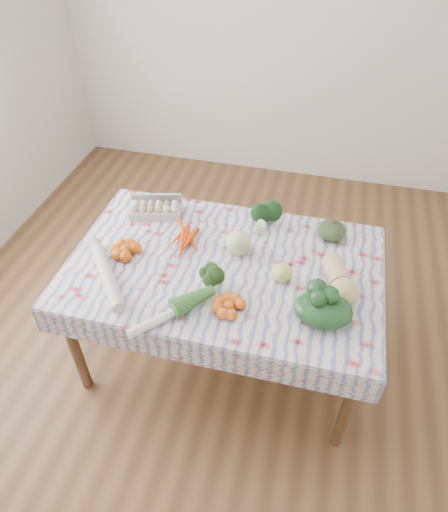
{
  "coord_description": "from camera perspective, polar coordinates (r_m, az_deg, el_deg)",
  "views": [
    {
      "loc": [
        0.43,
        -1.72,
        2.43
      ],
      "look_at": [
        0.0,
        0.0,
        0.82
      ],
      "focal_mm": 32.0,
      "sensor_mm": 36.0,
      "label": 1
    }
  ],
  "objects": [
    {
      "name": "orange_cluster",
      "position": [
        2.52,
        -12.17,
        0.77
      ],
      "size": [
        0.26,
        0.26,
        0.07
      ],
      "primitive_type": "cube",
      "rotation": [
        0.0,
        0.0,
        -0.3
      ],
      "color": "#DB580F",
      "rests_on": "tablecloth"
    },
    {
      "name": "daikon",
      "position": [
        2.38,
        -14.33,
        -2.57
      ],
      "size": [
        0.35,
        0.42,
        0.07
      ],
      "primitive_type": "cylinder",
      "rotation": [
        1.57,
        0.0,
        0.67
      ],
      "color": "beige",
      "rests_on": "tablecloth"
    },
    {
      "name": "mandarin_cluster",
      "position": [
        2.19,
        0.6,
        -6.17
      ],
      "size": [
        0.24,
        0.24,
        0.06
      ],
      "primitive_type": "cube",
      "rotation": [
        0.0,
        0.0,
        -0.31
      ],
      "color": "orange",
      "rests_on": "tablecloth"
    },
    {
      "name": "grapefruit",
      "position": [
        2.33,
        7.27,
        -2.1
      ],
      "size": [
        0.11,
        0.11,
        0.1
      ],
      "primitive_type": "sphere",
      "rotation": [
        0.0,
        0.0,
        -0.03
      ],
      "color": "#E0E36A",
      "rests_on": "tablecloth"
    },
    {
      "name": "kabocha_squash",
      "position": [
        2.63,
        13.33,
        3.15
      ],
      "size": [
        0.18,
        0.18,
        0.1
      ],
      "primitive_type": "ellipsoid",
      "rotation": [
        0.0,
        0.0,
        -0.11
      ],
      "color": "#344A23",
      "rests_on": "tablecloth"
    },
    {
      "name": "dining_table",
      "position": [
        2.49,
        -0.0,
        -2.42
      ],
      "size": [
        1.6,
        1.0,
        0.75
      ],
      "color": "brown",
      "rests_on": "ground"
    },
    {
      "name": "spinach_bag",
      "position": [
        2.18,
        12.27,
        -6.57
      ],
      "size": [
        0.34,
        0.31,
        0.12
      ],
      "primitive_type": "ellipsoid",
      "rotation": [
        0.0,
        0.0,
        -0.4
      ],
      "color": "#153719",
      "rests_on": "tablecloth"
    },
    {
      "name": "kale_bunch",
      "position": [
        2.66,
        5.11,
        5.07
      ],
      "size": [
        0.18,
        0.16,
        0.14
      ],
      "primitive_type": "ellipsoid",
      "rotation": [
        0.0,
        0.0,
        -0.17
      ],
      "color": "#163C16",
      "rests_on": "tablecloth"
    },
    {
      "name": "cabbage",
      "position": [
        2.45,
        1.82,
        1.65
      ],
      "size": [
        0.17,
        0.17,
        0.14
      ],
      "primitive_type": "sphere",
      "rotation": [
        0.0,
        0.0,
        -0.25
      ],
      "color": "#BAD38D",
      "rests_on": "tablecloth"
    },
    {
      "name": "leek",
      "position": [
        2.17,
        -6.61,
        -7.15
      ],
      "size": [
        0.33,
        0.36,
        0.05
      ],
      "primitive_type": "cylinder",
      "rotation": [
        1.57,
        0.0,
        -0.73
      ],
      "color": "white",
      "rests_on": "tablecloth"
    },
    {
      "name": "wall_back",
      "position": [
        4.12,
        8.66,
        27.36
      ],
      "size": [
        4.0,
        0.04,
        2.8
      ],
      "primitive_type": "cube",
      "color": "silver",
      "rests_on": "ground"
    },
    {
      "name": "tablecloth",
      "position": [
        2.43,
        -0.0,
        -1.12
      ],
      "size": [
        1.66,
        1.06,
        0.01
      ],
      "primitive_type": "cube",
      "color": "silver",
      "rests_on": "dining_table"
    },
    {
      "name": "butternut_squash",
      "position": [
        2.33,
        14.29,
        -2.73
      ],
      "size": [
        0.23,
        0.33,
        0.14
      ],
      "primitive_type": "ellipsoid",
      "rotation": [
        0.0,
        0.0,
        0.34
      ],
      "color": "#DBBB73",
      "rests_on": "tablecloth"
    },
    {
      "name": "egg_carton",
      "position": [
        2.76,
        -8.58,
        5.62
      ],
      "size": [
        0.33,
        0.19,
        0.08
      ],
      "primitive_type": "cube",
      "rotation": [
        0.0,
        0.0,
        0.24
      ],
      "color": "#B9B9B4",
      "rests_on": "tablecloth"
    },
    {
      "name": "ground",
      "position": [
        3.0,
        -0.0,
        -11.67
      ],
      "size": [
        4.5,
        4.5,
        0.0
      ],
      "primitive_type": "plane",
      "color": "brown",
      "rests_on": "ground"
    },
    {
      "name": "broccoli",
      "position": [
        2.27,
        -2.21,
        -3.39
      ],
      "size": [
        0.16,
        0.16,
        0.09
      ],
      "primitive_type": "ellipsoid",
      "rotation": [
        0.0,
        0.0,
        0.32
      ],
      "color": "#254C1A",
      "rests_on": "tablecloth"
    },
    {
      "name": "carrot_bunch",
      "position": [
        2.56,
        -4.47,
        2.11
      ],
      "size": [
        0.27,
        0.25,
        0.04
      ],
      "primitive_type": "cube",
      "rotation": [
        0.0,
        0.0,
        0.14
      ],
      "color": "#E54004",
      "rests_on": "tablecloth"
    }
  ]
}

